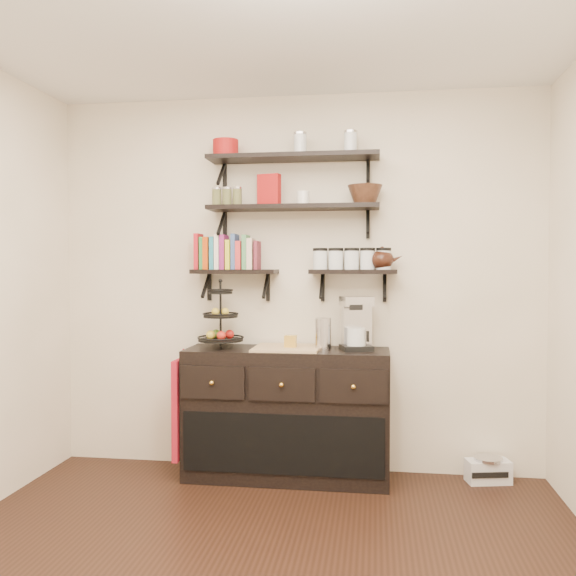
{
  "coord_description": "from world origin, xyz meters",
  "views": [
    {
      "loc": [
        0.57,
        -2.63,
        1.47
      ],
      "look_at": [
        0.03,
        1.15,
        1.34
      ],
      "focal_mm": 38.0,
      "sensor_mm": 36.0,
      "label": 1
    }
  ],
  "objects_px": {
    "sideboard": "(287,413)",
    "fruit_stand": "(221,325)",
    "coffee_maker": "(356,324)",
    "radio": "(488,470)"
  },
  "relations": [
    {
      "from": "fruit_stand",
      "to": "coffee_maker",
      "type": "xyz_separation_m",
      "value": [
        0.94,
        0.02,
        0.02
      ]
    },
    {
      "from": "sideboard",
      "to": "radio",
      "type": "height_order",
      "value": "sideboard"
    },
    {
      "from": "sideboard",
      "to": "fruit_stand",
      "type": "distance_m",
      "value": 0.77
    },
    {
      "from": "sideboard",
      "to": "coffee_maker",
      "type": "relative_size",
      "value": 3.81
    },
    {
      "from": "radio",
      "to": "coffee_maker",
      "type": "bearing_deg",
      "value": 172.76
    },
    {
      "from": "sideboard",
      "to": "coffee_maker",
      "type": "distance_m",
      "value": 0.78
    },
    {
      "from": "sideboard",
      "to": "fruit_stand",
      "type": "height_order",
      "value": "fruit_stand"
    },
    {
      "from": "fruit_stand",
      "to": "coffee_maker",
      "type": "relative_size",
      "value": 1.26
    },
    {
      "from": "sideboard",
      "to": "coffee_maker",
      "type": "bearing_deg",
      "value": 3.01
    },
    {
      "from": "coffee_maker",
      "to": "radio",
      "type": "xyz_separation_m",
      "value": [
        0.89,
        0.07,
        -0.99
      ]
    }
  ]
}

